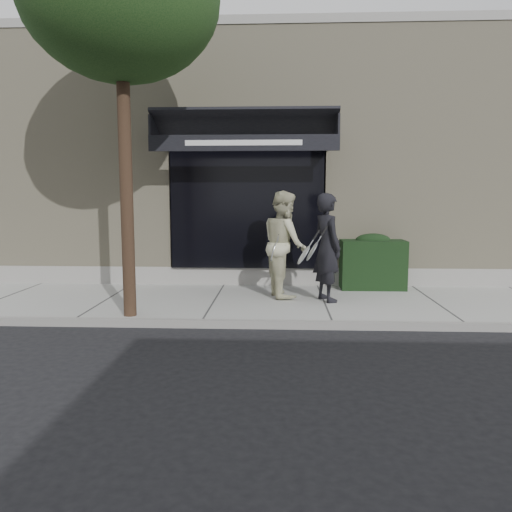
{
  "coord_description": "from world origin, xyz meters",
  "views": [
    {
      "loc": [
        -0.82,
        -9.01,
        2.04
      ],
      "look_at": [
        -1.27,
        0.6,
        0.86
      ],
      "focal_mm": 35.0,
      "sensor_mm": 36.0,
      "label": 1
    }
  ],
  "objects": [
    {
      "name": "sidewalk",
      "position": [
        0.0,
        0.0,
        0.06
      ],
      "size": [
        20.0,
        3.0,
        0.12
      ],
      "primitive_type": "cube",
      "color": "#A4A59F",
      "rests_on": "ground"
    },
    {
      "name": "hedge",
      "position": [
        1.1,
        1.25,
        0.66
      ],
      "size": [
        1.3,
        0.7,
        1.14
      ],
      "color": "black",
      "rests_on": "sidewalk"
    },
    {
      "name": "ground",
      "position": [
        0.0,
        0.0,
        0.0
      ],
      "size": [
        80.0,
        80.0,
        0.0
      ],
      "primitive_type": "plane",
      "color": "black",
      "rests_on": "ground"
    },
    {
      "name": "curb",
      "position": [
        0.0,
        -1.55,
        0.07
      ],
      "size": [
        20.0,
        0.1,
        0.14
      ],
      "primitive_type": "cube",
      "color": "gray",
      "rests_on": "ground"
    },
    {
      "name": "pedestrian_front",
      "position": [
        0.05,
        -0.02,
        1.1
      ],
      "size": [
        0.91,
        0.85,
        1.95
      ],
      "color": "black",
      "rests_on": "sidewalk"
    },
    {
      "name": "building_facade",
      "position": [
        -0.01,
        4.96,
        2.74
      ],
      "size": [
        14.3,
        8.04,
        5.64
      ],
      "color": "#B9AD8D",
      "rests_on": "ground"
    },
    {
      "name": "pedestrian_back",
      "position": [
        -0.72,
        0.36,
        1.12
      ],
      "size": [
        0.98,
        1.13,
        2.0
      ],
      "color": "beige",
      "rests_on": "sidewalk"
    }
  ]
}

